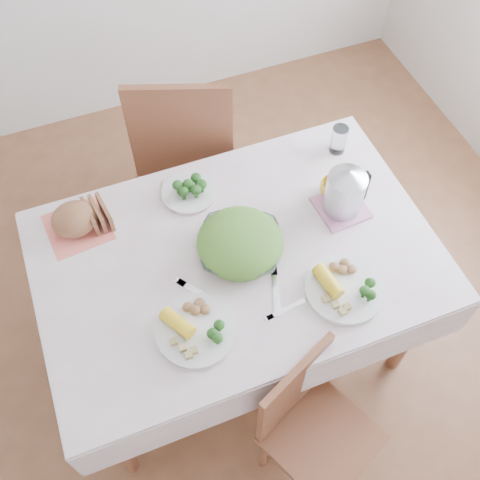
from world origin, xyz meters
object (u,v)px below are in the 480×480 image
object	(u,v)px
chair_far	(188,149)
dinner_plate_left	(196,331)
dining_table	(237,302)
dinner_plate_right	(344,289)
yellow_mug	(332,188)
salad_bowl	(240,247)
electric_kettle	(345,190)
chair_near	(324,433)

from	to	relation	value
chair_far	dinner_plate_left	size ratio (longest dim) A/B	3.74
dining_table	dinner_plate_left	xyz separation A→B (m)	(-0.25, -0.25, 0.40)
dinner_plate_left	dinner_plate_right	bearing A→B (deg)	-4.16
dining_table	yellow_mug	size ratio (longest dim) A/B	14.37
dining_table	dinner_plate_left	distance (m)	0.53
chair_far	salad_bowl	world-z (taller)	chair_far
electric_kettle	dinner_plate_left	bearing A→B (deg)	-153.45
dinner_plate_left	electric_kettle	world-z (taller)	electric_kettle
salad_bowl	yellow_mug	bearing A→B (deg)	15.97
chair_far	dinner_plate_left	distance (m)	1.18
dining_table	chair_near	size ratio (longest dim) A/B	1.73
dinner_plate_right	yellow_mug	size ratio (longest dim) A/B	2.95
salad_bowl	chair_far	bearing A→B (deg)	86.62
chair_near	yellow_mug	world-z (taller)	chair_near
dinner_plate_right	electric_kettle	size ratio (longest dim) A/B	1.35
dinner_plate_left	yellow_mug	size ratio (longest dim) A/B	2.88
salad_bowl	electric_kettle	size ratio (longest dim) A/B	1.43
dinner_plate_right	chair_near	bearing A→B (deg)	-120.34
dinner_plate_left	dinner_plate_right	distance (m)	0.55
salad_bowl	dinner_plate_left	world-z (taller)	salad_bowl
yellow_mug	electric_kettle	size ratio (longest dim) A/B	0.46
dinner_plate_right	electric_kettle	bearing A→B (deg)	64.78
electric_kettle	chair_far	bearing A→B (deg)	120.34
chair_near	dinner_plate_right	world-z (taller)	chair_near
salad_bowl	electric_kettle	bearing A→B (deg)	5.78
salad_bowl	chair_near	bearing A→B (deg)	-83.84
yellow_mug	dinner_plate_left	bearing A→B (deg)	-151.75
dinner_plate_right	yellow_mug	bearing A→B (deg)	69.80
dinner_plate_left	dining_table	bearing A→B (deg)	45.03
salad_bowl	dinner_plate_right	bearing A→B (deg)	-45.08
dinner_plate_left	dinner_plate_right	size ratio (longest dim) A/B	0.98
chair_far	dinner_plate_right	bearing A→B (deg)	121.95
chair_far	yellow_mug	xyz separation A→B (m)	(0.39, -0.72, 0.34)
dinner_plate_left	yellow_mug	world-z (taller)	yellow_mug
chair_near	yellow_mug	size ratio (longest dim) A/B	8.30
salad_bowl	dinner_plate_left	bearing A→B (deg)	-135.97
chair_near	electric_kettle	bearing A→B (deg)	37.79
chair_near	dinner_plate_left	bearing A→B (deg)	104.50
chair_near	dinner_plate_left	distance (m)	0.61
dinner_plate_left	electric_kettle	bearing A→B (deg)	22.71
dinner_plate_left	chair_near	bearing A→B (deg)	-51.26
dinner_plate_left	dinner_plate_right	world-z (taller)	same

